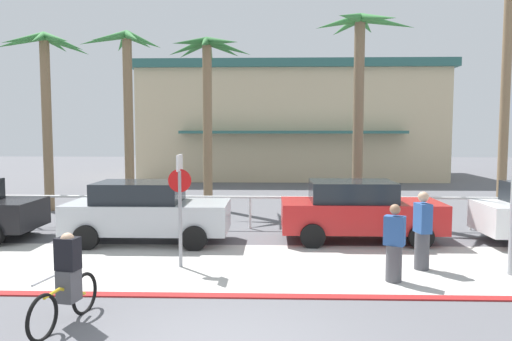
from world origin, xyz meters
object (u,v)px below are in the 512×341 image
pedestrian_1 (422,234)px  stop_sign_bike_lane (180,194)px  pedestrian_0 (394,247)px  palm_tree_2 (45,72)px  cyclist_yellow_0 (67,281)px  palm_tree_5 (360,68)px  palm_tree_6 (507,25)px  palm_tree_3 (126,79)px  palm_tree_4 (208,77)px  car_red_2 (358,210)px  car_silver_1 (146,211)px

pedestrian_1 → stop_sign_bike_lane: bearing=179.8°
stop_sign_bike_lane → pedestrian_0: 4.73m
palm_tree_2 → cyclist_yellow_0: size_ratio=3.78×
stop_sign_bike_lane → palm_tree_5: (5.07, 6.24, 3.54)m
palm_tree_5 → stop_sign_bike_lane: bearing=-129.1°
stop_sign_bike_lane → pedestrian_1: (5.39, -0.02, -0.86)m
cyclist_yellow_0 → pedestrian_1: (6.61, 3.19, 0.12)m
pedestrian_0 → pedestrian_1: pedestrian_1 is taller
palm_tree_6 → stop_sign_bike_lane: bearing=-141.5°
pedestrian_1 → palm_tree_3: bearing=138.0°
stop_sign_bike_lane → palm_tree_3: (-3.58, 8.06, 3.39)m
palm_tree_2 → pedestrian_1: (11.91, -7.60, -4.49)m
stop_sign_bike_lane → palm_tree_2: (-6.52, 7.58, 3.63)m
palm_tree_2 → palm_tree_5: size_ratio=0.96×
pedestrian_0 → palm_tree_2: bearing=142.5°
palm_tree_4 → palm_tree_2: bearing=-172.5°
palm_tree_2 → palm_tree_4: 6.13m
palm_tree_6 → pedestrian_0: size_ratio=6.23×
palm_tree_2 → palm_tree_4: bearing=7.5°
palm_tree_2 → car_red_2: size_ratio=1.55×
palm_tree_4 → pedestrian_0: (4.99, -9.30, -4.45)m
stop_sign_bike_lane → palm_tree_6: 15.39m
palm_tree_4 → palm_tree_6: palm_tree_6 is taller
palm_tree_4 → palm_tree_6: 11.87m
palm_tree_4 → palm_tree_5: size_ratio=0.95×
palm_tree_6 → cyclist_yellow_0: 18.58m
palm_tree_6 → car_red_2: palm_tree_6 is taller
car_silver_1 → palm_tree_2: bearing=134.8°
palm_tree_4 → car_red_2: palm_tree_4 is taller
cyclist_yellow_0 → palm_tree_6: bearing=44.3°
palm_tree_4 → palm_tree_6: (11.69, 0.55, 2.03)m
car_silver_1 → pedestrian_1: bearing=-19.8°
pedestrian_1 → car_red_2: bearing=107.9°
car_silver_1 → palm_tree_6: bearing=27.3°
pedestrian_1 → pedestrian_0: bearing=-133.2°
palm_tree_3 → pedestrian_0: bearing=-47.9°
stop_sign_bike_lane → palm_tree_6: palm_tree_6 is taller
palm_tree_3 → car_silver_1: palm_tree_3 is taller
car_red_2 → pedestrian_1: bearing=-72.1°
cyclist_yellow_0 → pedestrian_1: bearing=25.8°
palm_tree_3 → palm_tree_2: bearing=-170.6°
stop_sign_bike_lane → palm_tree_4: 9.10m
palm_tree_4 → car_red_2: bearing=-48.6°
palm_tree_6 → pedestrian_1: (-5.85, -8.95, -6.40)m
palm_tree_6 → car_silver_1: palm_tree_6 is taller
stop_sign_bike_lane → palm_tree_2: size_ratio=0.38×
car_red_2 → cyclist_yellow_0: size_ratio=2.45×
palm_tree_5 → car_red_2: palm_tree_5 is taller
cyclist_yellow_0 → pedestrian_0: bearing=21.7°
stop_sign_bike_lane → car_silver_1: size_ratio=0.58×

